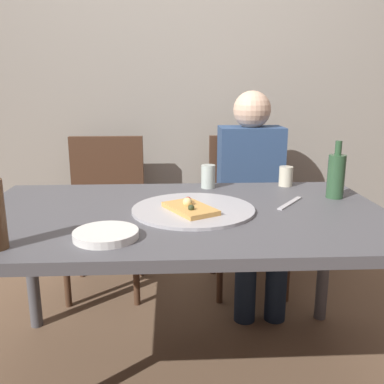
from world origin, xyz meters
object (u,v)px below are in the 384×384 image
(pizza_slice_last, at_px, (190,208))
(chair_left, at_px, (106,204))
(dining_table, at_px, (182,229))
(pizza_tray, at_px, (193,209))
(tumbler_near, at_px, (286,176))
(chair_right, at_px, (247,202))
(beer_bottle, at_px, (336,175))
(tumbler_far, at_px, (208,176))
(table_knife, at_px, (290,203))
(guest_in_sweater, at_px, (252,187))
(plate_stack, at_px, (106,234))

(pizza_slice_last, relative_size, chair_left, 0.28)
(dining_table, height_order, pizza_tray, pizza_tray)
(tumbler_near, bearing_deg, chair_right, 101.34)
(beer_bottle, xyz_separation_m, chair_left, (-1.09, 0.70, -0.31))
(pizza_tray, bearing_deg, tumbler_far, 76.50)
(tumbler_far, relative_size, table_knife, 0.50)
(beer_bottle, xyz_separation_m, chair_right, (-0.25, 0.70, -0.31))
(pizza_slice_last, height_order, table_knife, pizza_slice_last)
(table_knife, bearing_deg, pizza_tray, -41.72)
(dining_table, distance_m, guest_in_sweater, 0.83)
(tumbler_near, height_order, tumbler_far, tumbler_far)
(table_knife, height_order, chair_right, chair_right)
(tumbler_near, bearing_deg, beer_bottle, -55.74)
(guest_in_sweater, bearing_deg, table_knife, 92.80)
(chair_right, bearing_deg, pizza_tray, 66.88)
(pizza_slice_last, relative_size, tumbler_far, 2.34)
(pizza_slice_last, relative_size, guest_in_sweater, 0.22)
(pizza_slice_last, bearing_deg, table_knife, 15.59)
(dining_table, height_order, beer_bottle, beer_bottle)
(pizza_tray, bearing_deg, pizza_slice_last, -112.33)
(table_knife, relative_size, chair_right, 0.24)
(beer_bottle, xyz_separation_m, table_knife, (-0.22, -0.09, -0.10))
(plate_stack, height_order, guest_in_sweater, guest_in_sweater)
(dining_table, relative_size, pizza_slice_last, 6.25)
(tumbler_far, xyz_separation_m, table_knife, (0.31, -0.29, -0.05))
(pizza_slice_last, distance_m, beer_bottle, 0.67)
(beer_bottle, relative_size, table_knife, 1.12)
(table_knife, bearing_deg, chair_right, -140.81)
(beer_bottle, relative_size, chair_right, 0.27)
(dining_table, bearing_deg, beer_bottle, 14.29)
(beer_bottle, bearing_deg, guest_in_sweater, 114.40)
(dining_table, xyz_separation_m, tumbler_far, (0.13, 0.38, 0.13))
(chair_right, bearing_deg, beer_bottle, 109.57)
(beer_bottle, bearing_deg, tumbler_near, 124.26)
(chair_right, height_order, guest_in_sweater, guest_in_sweater)
(table_knife, bearing_deg, tumbler_far, -96.30)
(plate_stack, bearing_deg, pizza_tray, 44.28)
(pizza_slice_last, height_order, tumbler_near, tumbler_near)
(plate_stack, bearing_deg, guest_in_sweater, 56.50)
(pizza_slice_last, xyz_separation_m, chair_left, (-0.46, 0.90, -0.24))
(tumbler_far, bearing_deg, pizza_slice_last, -104.30)
(tumbler_far, relative_size, chair_left, 0.12)
(dining_table, distance_m, beer_bottle, 0.71)
(pizza_tray, height_order, tumbler_near, tumbler_near)
(pizza_tray, xyz_separation_m, chair_right, (0.37, 0.87, -0.22))
(pizza_slice_last, xyz_separation_m, plate_stack, (-0.28, -0.25, -0.01))
(dining_table, height_order, chair_left, chair_left)
(tumbler_near, height_order, guest_in_sweater, guest_in_sweater)
(table_knife, distance_m, guest_in_sweater, 0.64)
(dining_table, bearing_deg, pizza_tray, 1.04)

